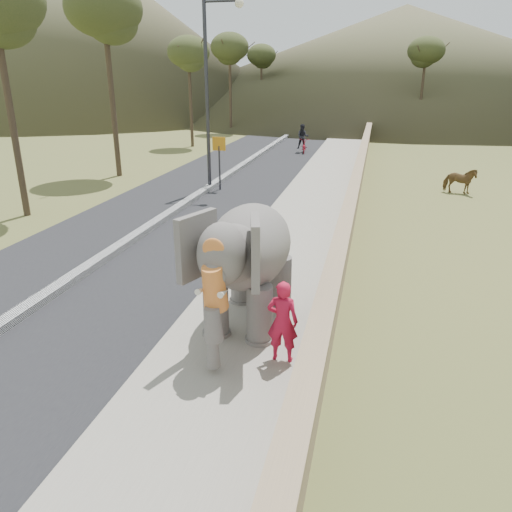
{
  "coord_description": "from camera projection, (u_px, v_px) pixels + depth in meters",
  "views": [
    {
      "loc": [
        2.32,
        -9.65,
        5.08
      ],
      "look_at": [
        0.2,
        -0.73,
        1.7
      ],
      "focal_mm": 35.0,
      "sensor_mm": 36.0,
      "label": 1
    }
  ],
  "objects": [
    {
      "name": "walkway",
      "position": [
        312.0,
        204.0,
        20.18
      ],
      "size": [
        3.0,
        120.0,
        0.15
      ],
      "primitive_type": "cube",
      "color": "#9E9687",
      "rests_on": "ground"
    },
    {
      "name": "parapet",
      "position": [
        355.0,
        195.0,
        19.65
      ],
      "size": [
        0.3,
        120.0,
        1.1
      ],
      "primitive_type": "cube",
      "color": "tan",
      "rests_on": "ground"
    },
    {
      "name": "hill_left",
      "position": [
        72.0,
        25.0,
        65.72
      ],
      "size": [
        60.0,
        60.0,
        22.0
      ],
      "primitive_type": "cone",
      "color": "brown",
      "rests_on": "ground"
    },
    {
      "name": "ground",
      "position": [
        255.0,
        316.0,
        11.07
      ],
      "size": [
        160.0,
        160.0,
        0.0
      ],
      "primitive_type": "plane",
      "color": "olive",
      "rests_on": "ground"
    },
    {
      "name": "signboard",
      "position": [
        219.0,
        154.0,
        22.35
      ],
      "size": [
        0.6,
        0.08,
        2.4
      ],
      "color": "#2D2D33",
      "rests_on": "ground"
    },
    {
      "name": "hill_far",
      "position": [
        402.0,
        58.0,
        71.46
      ],
      "size": [
        80.0,
        80.0,
        14.0
      ],
      "primitive_type": "cone",
      "color": "brown",
      "rests_on": "ground"
    },
    {
      "name": "trees",
      "position": [
        343.0,
        88.0,
        34.31
      ],
      "size": [
        48.27,
        44.35,
        9.51
      ],
      "color": "#473828",
      "rests_on": "ground"
    },
    {
      "name": "lamppost",
      "position": [
        213.0,
        78.0,
        21.29
      ],
      "size": [
        1.76,
        0.36,
        8.0
      ],
      "color": "#2A2B2F",
      "rests_on": "ground"
    },
    {
      "name": "cow",
      "position": [
        460.0,
        181.0,
        22.02
      ],
      "size": [
        1.48,
        0.89,
        1.16
      ],
      "primitive_type": "imported",
      "rotation": [
        0.0,
        0.0,
        1.37
      ],
      "color": "brown",
      "rests_on": "ground"
    },
    {
      "name": "median",
      "position": [
        196.0,
        197.0,
        21.25
      ],
      "size": [
        0.35,
        120.0,
        0.22
      ],
      "primitive_type": "cube",
      "color": "black",
      "rests_on": "ground"
    },
    {
      "name": "road",
      "position": [
        196.0,
        199.0,
        21.28
      ],
      "size": [
        7.0,
        120.0,
        0.03
      ],
      "primitive_type": "cube",
      "color": "black",
      "rests_on": "ground"
    },
    {
      "name": "motorcyclist",
      "position": [
        304.0,
        142.0,
        33.29
      ],
      "size": [
        0.99,
        1.92,
        1.87
      ],
      "color": "maroon",
      "rests_on": "ground"
    },
    {
      "name": "elephant_and_man",
      "position": [
        250.0,
        263.0,
        10.14
      ],
      "size": [
        2.23,
        3.68,
        2.6
      ],
      "color": "slate",
      "rests_on": "ground"
    }
  ]
}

